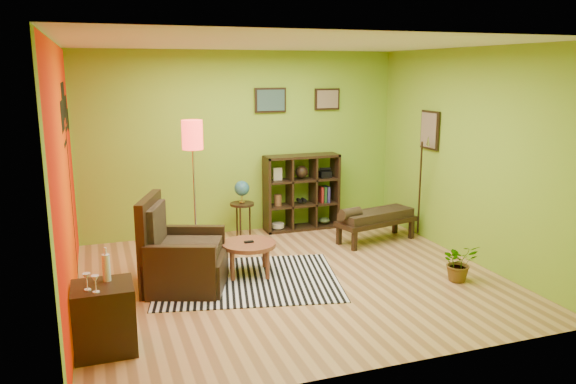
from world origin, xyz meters
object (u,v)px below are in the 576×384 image
object	(u,v)px
coffee_table	(249,247)
globe_table	(242,195)
bench	(374,218)
cube_shelf	(302,192)
armchair	(180,260)
potted_plant	(459,266)
floor_lamp	(193,148)
side_cabinet	(104,318)

from	to	relation	value
coffee_table	globe_table	bearing A→B (deg)	78.22
bench	cube_shelf	bearing A→B (deg)	126.68
armchair	potted_plant	size ratio (longest dim) A/B	2.44
cube_shelf	potted_plant	world-z (taller)	cube_shelf
coffee_table	armchair	distance (m)	0.88
armchair	globe_table	world-z (taller)	armchair
cube_shelf	globe_table	bearing A→B (deg)	-170.83
floor_lamp	bench	world-z (taller)	floor_lamp
armchair	side_cabinet	size ratio (longest dim) A/B	1.20
coffee_table	cube_shelf	world-z (taller)	cube_shelf
side_cabinet	potted_plant	distance (m)	4.12
potted_plant	coffee_table	bearing A→B (deg)	155.94
coffee_table	potted_plant	bearing A→B (deg)	-24.06
globe_table	cube_shelf	xyz separation A→B (m)	(1.04, 0.17, -0.07)
side_cabinet	potted_plant	size ratio (longest dim) A/B	2.03
coffee_table	side_cabinet	size ratio (longest dim) A/B	0.71
globe_table	bench	bearing A→B (deg)	-25.35
bench	potted_plant	size ratio (longest dim) A/B	2.82
armchair	cube_shelf	distance (m)	2.92
coffee_table	cube_shelf	distance (m)	2.20
floor_lamp	globe_table	xyz separation A→B (m)	(0.84, 0.74, -0.85)
floor_lamp	cube_shelf	size ratio (longest dim) A/B	1.56
armchair	bench	distance (m)	3.11
side_cabinet	globe_table	distance (m)	3.67
floor_lamp	bench	bearing A→B (deg)	-2.28
floor_lamp	potted_plant	bearing A→B (deg)	-32.93
coffee_table	armchair	world-z (taller)	armchair
armchair	potted_plant	world-z (taller)	armchair
side_cabinet	bench	world-z (taller)	side_cabinet
floor_lamp	globe_table	distance (m)	1.41
side_cabinet	globe_table	world-z (taller)	side_cabinet
side_cabinet	floor_lamp	bearing A→B (deg)	61.29
coffee_table	side_cabinet	distance (m)	2.28
cube_shelf	potted_plant	distance (m)	2.96
globe_table	bench	size ratio (longest dim) A/B	0.67
side_cabinet	bench	size ratio (longest dim) A/B	0.72
armchair	side_cabinet	distance (m)	1.58
floor_lamp	cube_shelf	world-z (taller)	floor_lamp
armchair	cube_shelf	bearing A→B (deg)	39.80
armchair	bench	xyz separation A→B (m)	(2.99, 0.84, 0.04)
armchair	floor_lamp	distance (m)	1.56
coffee_table	side_cabinet	bearing A→B (deg)	-140.34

